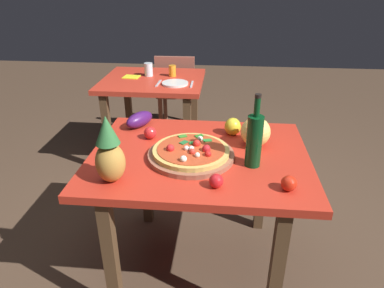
# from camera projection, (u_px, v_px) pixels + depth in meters

# --- Properties ---
(ground_plane) EXTENTS (10.00, 10.00, 0.00)m
(ground_plane) POSITION_uv_depth(u_px,v_px,m) (198.00, 263.00, 2.14)
(ground_plane) COLOR #4C3828
(display_table) EXTENTS (1.12, 0.88, 0.77)m
(display_table) POSITION_uv_depth(u_px,v_px,m) (199.00, 170.00, 1.84)
(display_table) COLOR #523923
(display_table) RESTS_ON ground_plane
(background_table) EXTENTS (0.87, 0.78, 0.77)m
(background_table) POSITION_uv_depth(u_px,v_px,m) (153.00, 93.00, 3.09)
(background_table) COLOR #523923
(background_table) RESTS_ON ground_plane
(dining_chair) EXTENTS (0.41, 0.41, 0.85)m
(dining_chair) POSITION_uv_depth(u_px,v_px,m) (176.00, 89.00, 3.70)
(dining_chair) COLOR #955841
(dining_chair) RESTS_ON ground_plane
(pizza_board) EXTENTS (0.44, 0.44, 0.02)m
(pizza_board) POSITION_uv_depth(u_px,v_px,m) (191.00, 155.00, 1.75)
(pizza_board) COLOR #955841
(pizza_board) RESTS_ON display_table
(pizza) EXTENTS (0.39, 0.39, 0.06)m
(pizza) POSITION_uv_depth(u_px,v_px,m) (191.00, 150.00, 1.74)
(pizza) COLOR #D3AF56
(pizza) RESTS_ON pizza_board
(wine_bottle) EXTENTS (0.08, 0.08, 0.36)m
(wine_bottle) POSITION_uv_depth(u_px,v_px,m) (254.00, 140.00, 1.63)
(wine_bottle) COLOR #0A3919
(wine_bottle) RESTS_ON display_table
(pineapple_left) EXTENTS (0.13, 0.13, 0.31)m
(pineapple_left) POSITION_uv_depth(u_px,v_px,m) (109.00, 153.00, 1.50)
(pineapple_left) COLOR #B8863A
(pineapple_left) RESTS_ON display_table
(melon) EXTENTS (0.16, 0.16, 0.16)m
(melon) POSITION_uv_depth(u_px,v_px,m) (255.00, 132.00, 1.84)
(melon) COLOR #F1D568
(melon) RESTS_ON display_table
(bell_pepper) EXTENTS (0.09, 0.09, 0.10)m
(bell_pepper) POSITION_uv_depth(u_px,v_px,m) (233.00, 127.00, 1.99)
(bell_pepper) COLOR yellow
(bell_pepper) RESTS_ON display_table
(eggplant) EXTENTS (0.18, 0.22, 0.09)m
(eggplant) POSITION_uv_depth(u_px,v_px,m) (140.00, 120.00, 2.09)
(eggplant) COLOR #401759
(eggplant) RESTS_ON display_table
(tomato_near_board) EXTENTS (0.07, 0.07, 0.07)m
(tomato_near_board) POSITION_uv_depth(u_px,v_px,m) (289.00, 183.00, 1.48)
(tomato_near_board) COLOR red
(tomato_near_board) RESTS_ON display_table
(tomato_beside_pepper) EXTENTS (0.06, 0.06, 0.06)m
(tomato_beside_pepper) POSITION_uv_depth(u_px,v_px,m) (216.00, 181.00, 1.50)
(tomato_beside_pepper) COLOR red
(tomato_beside_pepper) RESTS_ON display_table
(tomato_by_bottle) EXTENTS (0.07, 0.07, 0.07)m
(tomato_by_bottle) POSITION_uv_depth(u_px,v_px,m) (150.00, 133.00, 1.94)
(tomato_by_bottle) COLOR red
(tomato_by_bottle) RESTS_ON display_table
(drinking_glass_juice) EXTENTS (0.06, 0.06, 0.10)m
(drinking_glass_juice) POSITION_uv_depth(u_px,v_px,m) (172.00, 71.00, 3.09)
(drinking_glass_juice) COLOR orange
(drinking_glass_juice) RESTS_ON background_table
(drinking_glass_water) EXTENTS (0.07, 0.07, 0.12)m
(drinking_glass_water) POSITION_uv_depth(u_px,v_px,m) (149.00, 69.00, 3.09)
(drinking_glass_water) COLOR silver
(drinking_glass_water) RESTS_ON background_table
(dinner_plate) EXTENTS (0.22, 0.22, 0.02)m
(dinner_plate) POSITION_uv_depth(u_px,v_px,m) (175.00, 83.00, 2.88)
(dinner_plate) COLOR white
(dinner_plate) RESTS_ON background_table
(fork_utensil) EXTENTS (0.02, 0.18, 0.01)m
(fork_utensil) POSITION_uv_depth(u_px,v_px,m) (158.00, 83.00, 2.90)
(fork_utensil) COLOR silver
(fork_utensil) RESTS_ON background_table
(knife_utensil) EXTENTS (0.02, 0.18, 0.01)m
(knife_utensil) POSITION_uv_depth(u_px,v_px,m) (192.00, 84.00, 2.87)
(knife_utensil) COLOR silver
(knife_utensil) RESTS_ON background_table
(napkin_folded) EXTENTS (0.15, 0.13, 0.01)m
(napkin_folded) POSITION_uv_depth(u_px,v_px,m) (131.00, 77.00, 3.08)
(napkin_folded) COLOR yellow
(napkin_folded) RESTS_ON background_table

